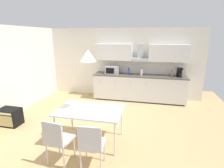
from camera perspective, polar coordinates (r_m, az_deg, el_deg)
name	(u,v)px	position (r m, az deg, el deg)	size (l,w,h in m)	color
ground_plane	(95,129)	(4.49, -5.50, -14.50)	(7.64, 7.90, 0.02)	tan
wall_back	(117,63)	(6.56, 1.52, 6.90)	(6.11, 0.10, 2.51)	silver
kitchen_counter	(139,87)	(6.26, 8.71, -1.14)	(3.18, 0.67, 0.91)	#333333
backsplash_tile	(140,67)	(6.41, 9.16, 5.47)	(3.16, 0.02, 0.45)	silver
upper_wall_cabinets	(140,53)	(6.19, 9.27, 10.02)	(3.16, 0.40, 0.56)	silver
microwave	(112,70)	(6.25, 0.05, 4.62)	(0.48, 0.35, 0.28)	#ADADB2
coffee_maker	(179,72)	(6.20, 21.15, 3.58)	(0.18, 0.19, 0.30)	black
bottle_brown	(172,74)	(6.14, 19.01, 3.12)	(0.08, 0.08, 0.21)	brown
bottle_blue	(129,71)	(6.17, 5.41, 4.11)	(0.07, 0.07, 0.25)	blue
bottle_white	(141,72)	(6.08, 9.59, 3.85)	(0.06, 0.06, 0.27)	white
dining_table	(90,112)	(3.73, -7.21, -8.90)	(1.35, 0.88, 0.74)	white
chair_near_right	(91,143)	(3.04, -6.76, -18.45)	(0.43, 0.43, 0.87)	#B2B2B7
chair_near_left	(57,138)	(3.28, -17.57, -16.41)	(0.44, 0.44, 0.87)	#B2B2B7
guitar_amp	(10,117)	(5.25, -30.34, -9.23)	(0.52, 0.37, 0.44)	black
pendant_lamp	(88,56)	(3.43, -7.87, 9.13)	(0.32, 0.32, 0.22)	silver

